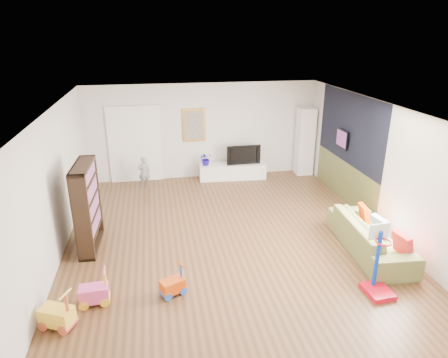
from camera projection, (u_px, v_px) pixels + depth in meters
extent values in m
cube|color=brown|center=(227.00, 237.00, 8.34)|extent=(6.50, 7.50, 0.00)
cube|color=white|center=(228.00, 108.00, 7.38)|extent=(6.50, 7.50, 0.00)
cube|color=silver|center=(203.00, 131.00, 11.31)|extent=(6.50, 0.00, 2.70)
cube|color=silver|center=(291.00, 293.00, 4.41)|extent=(6.50, 0.00, 2.70)
cube|color=silver|center=(54.00, 188.00, 7.31)|extent=(0.00, 7.50, 2.70)
cube|color=white|center=(379.00, 167.00, 8.40)|extent=(0.00, 7.50, 2.70)
cube|color=black|center=(350.00, 128.00, 9.51)|extent=(0.01, 3.20, 1.70)
cube|color=brown|center=(344.00, 181.00, 9.99)|extent=(0.01, 3.20, 1.00)
cube|color=white|center=(135.00, 145.00, 11.06)|extent=(1.45, 0.06, 2.10)
cube|color=gold|center=(194.00, 125.00, 11.16)|extent=(0.62, 0.06, 0.92)
cube|color=#7F3F8C|center=(342.00, 139.00, 9.79)|extent=(0.04, 0.56, 0.46)
cube|color=white|center=(232.00, 171.00, 11.52)|extent=(1.92, 0.58, 0.44)
cube|color=white|center=(305.00, 141.00, 11.67)|extent=(0.47, 0.47, 1.97)
cube|color=black|center=(87.00, 207.00, 7.69)|extent=(0.36, 1.19, 1.73)
imported|color=olive|center=(370.00, 236.00, 7.70)|extent=(1.01, 2.28, 0.65)
cube|color=red|center=(382.00, 262.00, 6.35)|extent=(0.44, 0.53, 1.20)
cube|color=yellow|center=(56.00, 309.00, 5.72)|extent=(0.55, 0.46, 0.62)
cube|color=#D24407|center=(172.00, 281.00, 6.45)|extent=(0.45, 0.38, 0.52)
cube|color=#EF50A3|center=(93.00, 288.00, 6.22)|extent=(0.46, 0.30, 0.59)
imported|color=gray|center=(144.00, 172.00, 10.82)|extent=(0.34, 0.25, 0.86)
imported|color=black|center=(243.00, 154.00, 11.39)|extent=(0.98, 0.15, 0.56)
imported|color=#190995|center=(206.00, 159.00, 11.27)|extent=(0.42, 0.39, 0.39)
cube|color=red|center=(403.00, 244.00, 7.04)|extent=(0.15, 0.42, 0.41)
cube|color=silver|center=(380.00, 226.00, 7.68)|extent=(0.16, 0.41, 0.40)
cube|color=#CC3700|center=(364.00, 213.00, 8.23)|extent=(0.14, 0.36, 0.36)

